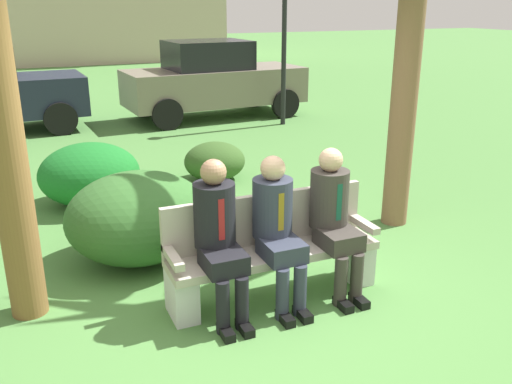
{
  "coord_description": "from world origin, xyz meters",
  "views": [
    {
      "loc": [
        -1.77,
        -3.8,
        2.48
      ],
      "look_at": [
        0.09,
        0.52,
        0.85
      ],
      "focal_mm": 38.85,
      "sensor_mm": 36.0,
      "label": 1
    }
  ],
  "objects_px": {
    "seated_man_left": "(218,232)",
    "seated_man_right": "(334,214)",
    "seated_man_middle": "(277,224)",
    "shrub_near_bench": "(90,174)",
    "street_lamp": "(285,8)",
    "shrub_mid_lawn": "(215,161)",
    "shrub_far_lawn": "(139,217)",
    "parked_car_far": "(213,80)",
    "park_bench": "(272,250)"
  },
  "relations": [
    {
      "from": "shrub_far_lawn",
      "to": "shrub_mid_lawn",
      "type": "bearing_deg",
      "value": 54.53
    },
    {
      "from": "seated_man_right",
      "to": "shrub_near_bench",
      "type": "xyz_separation_m",
      "value": [
        -1.69,
        3.16,
        -0.33
      ]
    },
    {
      "from": "shrub_near_bench",
      "to": "shrub_far_lawn",
      "type": "distance_m",
      "value": 1.88
    },
    {
      "from": "shrub_far_lawn",
      "to": "parked_car_far",
      "type": "xyz_separation_m",
      "value": [
        3.06,
        6.55,
        0.39
      ]
    },
    {
      "from": "park_bench",
      "to": "street_lamp",
      "type": "bearing_deg",
      "value": 63.27
    },
    {
      "from": "seated_man_right",
      "to": "shrub_near_bench",
      "type": "relative_size",
      "value": 1.02
    },
    {
      "from": "seated_man_right",
      "to": "park_bench",
      "type": "bearing_deg",
      "value": 166.78
    },
    {
      "from": "seated_man_left",
      "to": "shrub_far_lawn",
      "type": "xyz_separation_m",
      "value": [
        -0.38,
        1.3,
        -0.28
      ]
    },
    {
      "from": "shrub_mid_lawn",
      "to": "parked_car_far",
      "type": "distance_m",
      "value": 4.64
    },
    {
      "from": "shrub_mid_lawn",
      "to": "street_lamp",
      "type": "distance_m",
      "value": 4.55
    },
    {
      "from": "street_lamp",
      "to": "seated_man_middle",
      "type": "bearing_deg",
      "value": -116.37
    },
    {
      "from": "seated_man_left",
      "to": "seated_man_right",
      "type": "relative_size",
      "value": 1.01
    },
    {
      "from": "seated_man_left",
      "to": "shrub_near_bench",
      "type": "xyz_separation_m",
      "value": [
        -0.62,
        3.16,
        -0.34
      ]
    },
    {
      "from": "seated_man_right",
      "to": "parked_car_far",
      "type": "relative_size",
      "value": 0.32
    },
    {
      "from": "seated_man_left",
      "to": "shrub_near_bench",
      "type": "relative_size",
      "value": 1.04
    },
    {
      "from": "park_bench",
      "to": "seated_man_right",
      "type": "xyz_separation_m",
      "value": [
        0.54,
        -0.13,
        0.3
      ]
    },
    {
      "from": "shrub_mid_lawn",
      "to": "street_lamp",
      "type": "bearing_deg",
      "value": 49.93
    },
    {
      "from": "shrub_near_bench",
      "to": "park_bench",
      "type": "bearing_deg",
      "value": -69.24
    },
    {
      "from": "street_lamp",
      "to": "shrub_near_bench",
      "type": "bearing_deg",
      "value": -142.12
    },
    {
      "from": "park_bench",
      "to": "shrub_far_lawn",
      "type": "height_order",
      "value": "park_bench"
    },
    {
      "from": "seated_man_left",
      "to": "seated_man_middle",
      "type": "bearing_deg",
      "value": -0.32
    },
    {
      "from": "park_bench",
      "to": "seated_man_left",
      "type": "bearing_deg",
      "value": -166.79
    },
    {
      "from": "park_bench",
      "to": "seated_man_middle",
      "type": "distance_m",
      "value": 0.32
    },
    {
      "from": "seated_man_right",
      "to": "shrub_far_lawn",
      "type": "bearing_deg",
      "value": 138.1
    },
    {
      "from": "seated_man_left",
      "to": "shrub_near_bench",
      "type": "distance_m",
      "value": 3.24
    },
    {
      "from": "shrub_mid_lawn",
      "to": "shrub_far_lawn",
      "type": "xyz_separation_m",
      "value": [
        -1.56,
        -2.19,
        0.17
      ]
    },
    {
      "from": "seated_man_left",
      "to": "shrub_mid_lawn",
      "type": "relative_size",
      "value": 1.47
    },
    {
      "from": "shrub_mid_lawn",
      "to": "parked_car_far",
      "type": "height_order",
      "value": "parked_car_far"
    },
    {
      "from": "seated_man_left",
      "to": "seated_man_right",
      "type": "height_order",
      "value": "seated_man_left"
    },
    {
      "from": "seated_man_middle",
      "to": "shrub_near_bench",
      "type": "height_order",
      "value": "seated_man_middle"
    },
    {
      "from": "parked_car_far",
      "to": "shrub_mid_lawn",
      "type": "bearing_deg",
      "value": -108.97
    },
    {
      "from": "park_bench",
      "to": "shrub_far_lawn",
      "type": "relative_size",
      "value": 1.3
    },
    {
      "from": "park_bench",
      "to": "seated_man_middle",
      "type": "bearing_deg",
      "value": -95.75
    },
    {
      "from": "shrub_mid_lawn",
      "to": "street_lamp",
      "type": "height_order",
      "value": "street_lamp"
    },
    {
      "from": "seated_man_left",
      "to": "street_lamp",
      "type": "height_order",
      "value": "street_lamp"
    },
    {
      "from": "shrub_mid_lawn",
      "to": "park_bench",
      "type": "bearing_deg",
      "value": -100.87
    },
    {
      "from": "seated_man_right",
      "to": "shrub_near_bench",
      "type": "bearing_deg",
      "value": 118.08
    },
    {
      "from": "parked_car_far",
      "to": "street_lamp",
      "type": "relative_size",
      "value": 1.03
    },
    {
      "from": "seated_man_left",
      "to": "shrub_near_bench",
      "type": "height_order",
      "value": "seated_man_left"
    },
    {
      "from": "street_lamp",
      "to": "seated_man_left",
      "type": "bearing_deg",
      "value": -119.87
    },
    {
      "from": "seated_man_right",
      "to": "seated_man_middle",
      "type": "bearing_deg",
      "value": -179.9
    },
    {
      "from": "seated_man_left",
      "to": "seated_man_right",
      "type": "xyz_separation_m",
      "value": [
        1.06,
        -0.0,
        -0.01
      ]
    },
    {
      "from": "parked_car_far",
      "to": "shrub_far_lawn",
      "type": "bearing_deg",
      "value": -115.03
    },
    {
      "from": "seated_man_middle",
      "to": "seated_man_right",
      "type": "xyz_separation_m",
      "value": [
        0.55,
        0.0,
        0.0
      ]
    },
    {
      "from": "seated_man_middle",
      "to": "parked_car_far",
      "type": "relative_size",
      "value": 0.32
    },
    {
      "from": "shrub_mid_lawn",
      "to": "street_lamp",
      "type": "relative_size",
      "value": 0.23
    },
    {
      "from": "shrub_near_bench",
      "to": "street_lamp",
      "type": "xyz_separation_m",
      "value": [
        4.4,
        3.42,
        1.95
      ]
    },
    {
      "from": "street_lamp",
      "to": "shrub_far_lawn",
      "type": "bearing_deg",
      "value": -128.24
    },
    {
      "from": "seated_man_right",
      "to": "street_lamp",
      "type": "distance_m",
      "value": 7.3
    },
    {
      "from": "seated_man_right",
      "to": "shrub_mid_lawn",
      "type": "relative_size",
      "value": 1.45
    }
  ]
}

